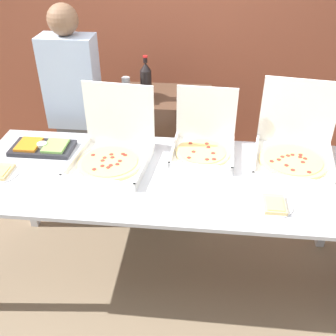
% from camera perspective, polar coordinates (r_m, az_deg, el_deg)
% --- Properties ---
extents(ground_plane, '(16.00, 16.00, 0.00)m').
position_cam_1_polar(ground_plane, '(3.04, 0.00, -14.97)').
color(ground_plane, '#847056').
extents(brick_wall_behind, '(10.00, 0.06, 2.80)m').
position_cam_1_polar(brick_wall_behind, '(3.81, 2.75, 20.21)').
color(brick_wall_behind, '#9E5138').
rests_on(brick_wall_behind, ground_plane).
extents(buffet_table, '(2.48, 0.95, 0.89)m').
position_cam_1_polar(buffet_table, '(2.50, 0.00, -2.69)').
color(buffet_table, silver).
rests_on(buffet_table, ground_plane).
extents(pizza_box_far_right, '(0.52, 0.53, 0.47)m').
position_cam_1_polar(pizza_box_far_right, '(2.55, -8.10, 2.50)').
color(pizza_box_far_right, white).
rests_on(pizza_box_far_right, buffet_table).
extents(pizza_box_far_left, '(0.56, 0.57, 0.49)m').
position_cam_1_polar(pizza_box_far_left, '(2.67, 17.83, 2.70)').
color(pizza_box_far_left, white).
rests_on(pizza_box_far_left, buffet_table).
extents(pizza_box_near_left, '(0.43, 0.44, 0.41)m').
position_cam_1_polar(pizza_box_near_left, '(2.64, 5.17, 3.63)').
color(pizza_box_near_left, white).
rests_on(pizza_box_near_left, buffet_table).
extents(paper_plate_front_right, '(0.21, 0.21, 0.03)m').
position_cam_1_polar(paper_plate_front_right, '(2.26, 15.17, -5.17)').
color(paper_plate_front_right, white).
rests_on(paper_plate_front_right, buffet_table).
extents(paper_plate_front_center, '(0.22, 0.22, 0.03)m').
position_cam_1_polar(paper_plate_front_center, '(2.66, -23.11, -0.57)').
color(paper_plate_front_center, white).
rests_on(paper_plate_front_center, buffet_table).
extents(veggie_tray, '(0.42, 0.23, 0.05)m').
position_cam_1_polar(veggie_tray, '(2.82, -17.75, 2.88)').
color(veggie_tray, '#28282D').
rests_on(veggie_tray, buffet_table).
extents(sideboard_podium, '(0.74, 0.52, 1.06)m').
position_cam_1_polar(sideboard_podium, '(3.36, -0.51, 2.19)').
color(sideboard_podium, '#4C3323').
rests_on(sideboard_podium, ground_plane).
extents(soda_bottle, '(0.08, 0.08, 0.34)m').
position_cam_1_polar(soda_bottle, '(3.00, -3.22, 12.50)').
color(soda_bottle, black).
rests_on(soda_bottle, sideboard_podium).
extents(soda_can_silver, '(0.07, 0.07, 0.12)m').
position_cam_1_polar(soda_can_silver, '(3.17, -6.10, 11.90)').
color(soda_can_silver, silver).
rests_on(soda_can_silver, sideboard_podium).
extents(person_guest_plaid, '(0.40, 0.22, 1.75)m').
position_cam_1_polar(person_guest_plaid, '(3.22, -13.19, 7.64)').
color(person_guest_plaid, slate).
rests_on(person_guest_plaid, ground_plane).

